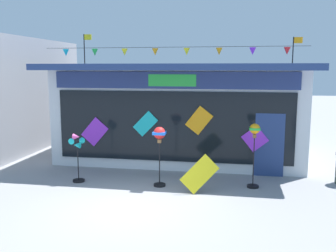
% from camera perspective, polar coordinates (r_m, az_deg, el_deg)
% --- Properties ---
extents(ground_plane, '(80.00, 80.00, 0.00)m').
position_cam_1_polar(ground_plane, '(9.52, -5.96, -12.15)').
color(ground_plane, gray).
extents(kite_shop_building, '(9.00, 6.29, 4.73)m').
position_cam_1_polar(kite_shop_building, '(14.77, 2.32, 2.56)').
color(kite_shop_building, silver).
rests_on(kite_shop_building, ground_plane).
extents(wind_spinner_far_left, '(0.44, 0.36, 1.48)m').
position_cam_1_polar(wind_spinner_far_left, '(11.50, -13.63, -3.58)').
color(wind_spinner_far_left, black).
rests_on(wind_spinner_far_left, ground_plane).
extents(wind_spinner_left, '(0.35, 0.35, 1.74)m').
position_cam_1_polar(wind_spinner_left, '(10.72, -1.31, -2.17)').
color(wind_spinner_left, black).
rests_on(wind_spinner_left, ground_plane).
extents(wind_spinner_center_left, '(0.34, 0.34, 1.86)m').
position_cam_1_polar(wind_spinner_center_left, '(10.86, 12.99, -2.10)').
color(wind_spinner_center_left, black).
rests_on(wind_spinner_center_left, ground_plane).
extents(display_kite_on_ground, '(1.07, 0.37, 1.07)m').
position_cam_1_polar(display_kite_on_ground, '(10.35, 4.81, -7.28)').
color(display_kite_on_ground, yellow).
rests_on(display_kite_on_ground, ground_plane).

